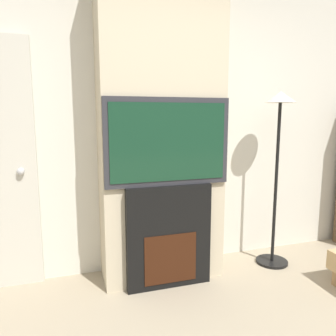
{
  "coord_description": "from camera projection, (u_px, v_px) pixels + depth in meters",
  "views": [
    {
      "loc": [
        -0.79,
        -0.9,
        1.42
      ],
      "look_at": [
        0.0,
        1.58,
        1.01
      ],
      "focal_mm": 35.0,
      "sensor_mm": 36.0,
      "label": 1
    }
  ],
  "objects": [
    {
      "name": "wall_back",
      "position": [
        153.0,
        124.0,
        3.0
      ],
      "size": [
        6.0,
        0.06,
        2.7
      ],
      "color": "silver",
      "rests_on": "ground_plane"
    },
    {
      "name": "chimney_breast",
      "position": [
        161.0,
        124.0,
        2.78
      ],
      "size": [
        1.04,
        0.42,
        2.7
      ],
      "color": "beige",
      "rests_on": "ground_plane"
    },
    {
      "name": "fireplace",
      "position": [
        168.0,
        236.0,
        2.73
      ],
      "size": [
        0.71,
        0.15,
        0.87
      ],
      "color": "black",
      "rests_on": "ground_plane"
    },
    {
      "name": "television",
      "position": [
        168.0,
        142.0,
        2.6
      ],
      "size": [
        1.03,
        0.07,
        0.7
      ],
      "color": "#2D2D33",
      "rests_on": "fireplace"
    },
    {
      "name": "floor_lamp",
      "position": [
        278.0,
        143.0,
        3.01
      ],
      "size": [
        0.3,
        0.3,
        1.64
      ],
      "color": "black",
      "rests_on": "ground_plane"
    }
  ]
}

